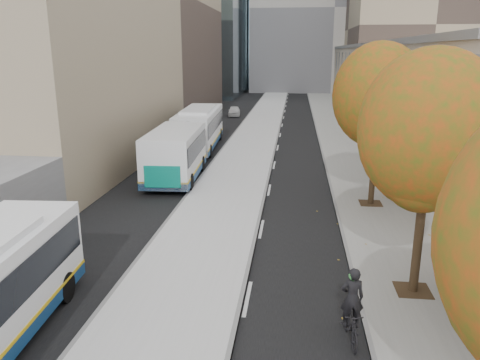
# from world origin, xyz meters

# --- Properties ---
(bus_platform) EXTENTS (4.25, 150.00, 0.15)m
(bus_platform) POSITION_xyz_m (-3.88, 35.00, 0.07)
(bus_platform) COLOR #B6B6B6
(bus_platform) RESTS_ON ground
(sidewalk) EXTENTS (4.75, 150.00, 0.08)m
(sidewalk) POSITION_xyz_m (4.12, 35.00, 0.04)
(sidewalk) COLOR gray
(sidewalk) RESTS_ON ground
(building_tan) EXTENTS (18.00, 92.00, 8.00)m
(building_tan) POSITION_xyz_m (15.50, 64.00, 4.00)
(building_tan) COLOR gray
(building_tan) RESTS_ON ground
(building_far_block) EXTENTS (30.00, 18.00, 30.00)m
(building_far_block) POSITION_xyz_m (6.00, 96.00, 15.00)
(building_far_block) COLOR #99948D
(building_far_block) RESTS_ON ground
(tree_c) EXTENTS (4.20, 4.20, 7.28)m
(tree_c) POSITION_xyz_m (3.60, 13.00, 5.25)
(tree_c) COLOR #312312
(tree_c) RESTS_ON sidewalk
(tree_d) EXTENTS (4.40, 4.40, 7.60)m
(tree_d) POSITION_xyz_m (3.60, 22.00, 5.47)
(tree_d) COLOR #312312
(tree_d) RESTS_ON sidewalk
(bus_far) EXTENTS (3.62, 18.36, 3.04)m
(bus_far) POSITION_xyz_m (-7.62, 31.00, 1.66)
(bus_far) COLOR white
(bus_far) RESTS_ON ground
(cyclist) EXTENTS (0.66, 1.71, 2.14)m
(cyclist) POSITION_xyz_m (1.29, 10.09, 0.80)
(cyclist) COLOR black
(cyclist) RESTS_ON ground
(distant_car) EXTENTS (1.73, 3.58, 1.18)m
(distant_car) POSITION_xyz_m (-7.60, 54.70, 0.59)
(distant_car) COLOR silver
(distant_car) RESTS_ON ground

